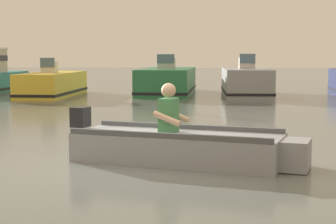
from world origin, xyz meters
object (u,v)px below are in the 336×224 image
at_px(moored_boat_green, 167,82).
at_px(moored_boat_yellow, 53,85).
at_px(moored_boat_grey, 246,83).
at_px(rowboat_with_person, 182,146).

bearing_deg(moored_boat_green, moored_boat_yellow, -161.49).
relative_size(moored_boat_green, moored_boat_grey, 1.18).
relative_size(rowboat_with_person, moored_boat_grey, 0.78).
height_order(moored_boat_green, moored_boat_grey, moored_boat_grey).
relative_size(moored_boat_yellow, moored_boat_grey, 1.04).
bearing_deg(moored_boat_grey, moored_boat_green, 168.28).
bearing_deg(rowboat_with_person, moored_boat_green, 96.25).
height_order(rowboat_with_person, moored_boat_yellow, moored_boat_yellow).
bearing_deg(moored_boat_yellow, rowboat_with_person, -65.43).
bearing_deg(moored_boat_grey, moored_boat_yellow, -173.86).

